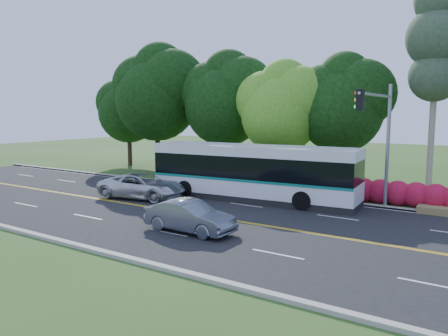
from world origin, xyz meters
The scene contains 12 objects.
ground centered at (0.00, 0.00, 0.00)m, with size 120.00×120.00×0.00m, color #2E4C19.
road centered at (0.00, 0.00, 0.01)m, with size 60.00×14.00×0.02m, color black.
curb_north centered at (0.00, 7.15, 0.07)m, with size 60.00×0.30×0.15m, color #A8A297.
curb_south centered at (0.00, -7.15, 0.07)m, with size 60.00×0.30×0.15m, color #A8A297.
grass_verge centered at (0.00, 9.00, 0.05)m, with size 60.00×4.00×0.10m, color #2E4C19.
lane_markings centered at (-0.09, 0.00, 0.02)m, with size 57.60×13.82×0.00m.
tree_row centered at (-5.15, 12.13, 6.73)m, with size 44.70×9.10×13.84m.
bougainvillea_hedge centered at (7.18, 8.15, 0.72)m, with size 9.50×2.25×1.50m.
traffic_signal centered at (6.49, 5.40, 4.67)m, with size 0.42×6.10×7.00m.
transit_bus centered at (-0.98, 5.08, 1.70)m, with size 13.14×3.77×3.39m.
sedan centered at (0.22, -2.85, 0.74)m, with size 1.52×4.36×1.44m, color slate.
suv centered at (-7.05, 1.71, 0.80)m, with size 2.59×5.62×1.56m, color silver.
Camera 1 is at (12.14, -18.27, 5.51)m, focal length 35.00 mm.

